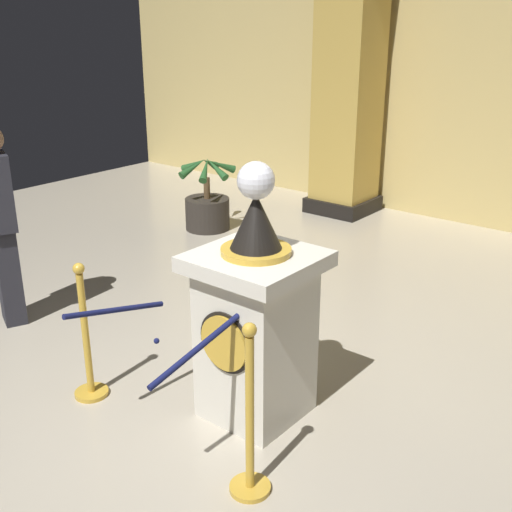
{
  "coord_description": "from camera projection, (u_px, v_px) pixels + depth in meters",
  "views": [
    {
      "loc": [
        2.63,
        -2.57,
        2.54
      ],
      "look_at": [
        0.29,
        0.33,
        1.14
      ],
      "focal_mm": 44.5,
      "sensor_mm": 36.0,
      "label": 1
    }
  ],
  "objects": [
    {
      "name": "ground_plane",
      "position": [
        193.0,
        417.0,
        4.31
      ],
      "size": [
        12.84,
        12.84,
        0.0
      ],
      "primitive_type": "plane",
      "color": "#B2A893"
    },
    {
      "name": "stanchion_near",
      "position": [
        87.0,
        351.0,
        4.44
      ],
      "size": [
        0.24,
        0.24,
        1.02
      ],
      "color": "gold",
      "rests_on": "ground_plane"
    },
    {
      "name": "column_left",
      "position": [
        349.0,
        84.0,
        8.32
      ],
      "size": [
        0.85,
        0.85,
        3.48
      ],
      "color": "black",
      "rests_on": "ground_plane"
    },
    {
      "name": "bystander_guest",
      "position": [
        1.0,
        221.0,
        5.36
      ],
      "size": [
        0.42,
        0.34,
        1.74
      ],
      "color": "#26262D",
      "rests_on": "ground_plane"
    },
    {
      "name": "potted_palm_left",
      "position": [
        207.0,
        206.0,
        8.06
      ],
      "size": [
        0.77,
        0.73,
        0.98
      ],
      "color": "#2D2823",
      "rests_on": "ground_plane"
    },
    {
      "name": "back_wall",
      "position": [
        505.0,
        83.0,
        7.64
      ],
      "size": [
        12.84,
        0.16,
        3.63
      ],
      "primitive_type": "cube",
      "color": "tan",
      "rests_on": "ground_plane"
    },
    {
      "name": "velvet_rope",
      "position": [
        155.0,
        328.0,
        3.83
      ],
      "size": [
        0.81,
        0.79,
        0.22
      ],
      "color": "#141947"
    },
    {
      "name": "pedestal_clock",
      "position": [
        256.0,
        320.0,
        4.13
      ],
      "size": [
        0.75,
        0.75,
        1.74
      ],
      "color": "silver",
      "rests_on": "ground_plane"
    },
    {
      "name": "stanchion_far",
      "position": [
        250.0,
        435.0,
        3.51
      ],
      "size": [
        0.24,
        0.24,
        1.07
      ],
      "color": "gold",
      "rests_on": "ground_plane"
    }
  ]
}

